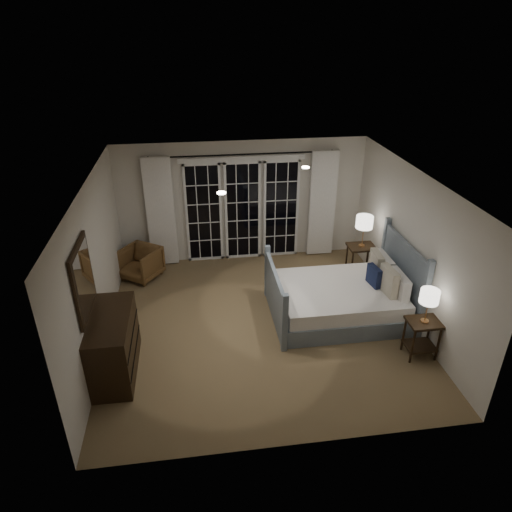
{
  "coord_description": "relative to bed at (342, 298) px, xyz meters",
  "views": [
    {
      "loc": [
        -0.96,
        -6.22,
        4.56
      ],
      "look_at": [
        -0.01,
        0.46,
        1.05
      ],
      "focal_mm": 32.0,
      "sensor_mm": 36.0,
      "label": 1
    }
  ],
  "objects": [
    {
      "name": "lamp_left",
      "position": [
        0.85,
        -1.21,
        0.71
      ],
      "size": [
        0.27,
        0.27,
        0.53
      ],
      "color": "tan",
      "rests_on": "nightstand_left"
    },
    {
      "name": "wall_right",
      "position": [
        1.08,
        -0.08,
        0.92
      ],
      "size": [
        0.02,
        5.0,
        2.5
      ],
      "primitive_type": "cube",
      "color": "beige",
      "rests_on": "floor"
    },
    {
      "name": "nightstand_right",
      "position": [
        0.76,
        1.23,
        0.11
      ],
      "size": [
        0.52,
        0.41,
        0.67
      ],
      "color": "black",
      "rests_on": "floor"
    },
    {
      "name": "dresser",
      "position": [
        -3.65,
        -0.93,
        0.14
      ],
      "size": [
        0.56,
        1.32,
        0.93
      ],
      "color": "black",
      "rests_on": "floor"
    },
    {
      "name": "nightstand_left",
      "position": [
        0.85,
        -1.21,
        0.08
      ],
      "size": [
        0.48,
        0.38,
        0.62
      ],
      "color": "black",
      "rests_on": "floor"
    },
    {
      "name": "armchair",
      "position": [
        -3.52,
        1.8,
        -0.01
      ],
      "size": [
        0.95,
        0.96,
        0.63
      ],
      "primitive_type": "imported",
      "rotation": [
        0.0,
        0.0,
        -0.6
      ],
      "color": "brown",
      "rests_on": "floor"
    },
    {
      "name": "bed",
      "position": [
        0.0,
        0.0,
        0.0
      ],
      "size": [
        2.25,
        1.61,
        1.31
      ],
      "color": "slate",
      "rests_on": "floor"
    },
    {
      "name": "wall_back",
      "position": [
        -1.42,
        2.42,
        0.92
      ],
      "size": [
        5.0,
        0.02,
        2.5
      ],
      "primitive_type": "cube",
      "color": "beige",
      "rests_on": "floor"
    },
    {
      "name": "downlight_a",
      "position": [
        -0.62,
        0.52,
        2.16
      ],
      "size": [
        0.12,
        0.12,
        0.01
      ],
      "primitive_type": "cylinder",
      "color": "white",
      "rests_on": "ceiling"
    },
    {
      "name": "french_doors",
      "position": [
        -1.42,
        2.38,
        0.76
      ],
      "size": [
        2.5,
        0.04,
        2.2
      ],
      "color": "black",
      "rests_on": "wall_back"
    },
    {
      "name": "curtain_left",
      "position": [
        -3.07,
        2.3,
        0.82
      ],
      "size": [
        0.55,
        0.1,
        2.25
      ],
      "primitive_type": "cube",
      "color": "white",
      "rests_on": "curtain_rod"
    },
    {
      "name": "wall_left",
      "position": [
        -3.92,
        -0.08,
        0.92
      ],
      "size": [
        0.02,
        5.0,
        2.5
      ],
      "primitive_type": "cube",
      "color": "beige",
      "rests_on": "floor"
    },
    {
      "name": "mirror",
      "position": [
        -3.88,
        -0.93,
        1.22
      ],
      "size": [
        0.05,
        0.85,
        1.0
      ],
      "color": "black",
      "rests_on": "wall_left"
    },
    {
      "name": "lamp_right",
      "position": [
        0.76,
        1.23,
        0.84
      ],
      "size": [
        0.32,
        0.32,
        0.62
      ],
      "color": "tan",
      "rests_on": "nightstand_right"
    },
    {
      "name": "downlight_b",
      "position": [
        -2.02,
        -0.48,
        2.16
      ],
      "size": [
        0.12,
        0.12,
        0.01
      ],
      "primitive_type": "cylinder",
      "color": "white",
      "rests_on": "ceiling"
    },
    {
      "name": "curtain_rod",
      "position": [
        -1.42,
        2.32,
        1.92
      ],
      "size": [
        3.5,
        0.03,
        0.03
      ],
      "primitive_type": "cylinder",
      "rotation": [
        0.0,
        1.57,
        0.0
      ],
      "color": "black",
      "rests_on": "wall_back"
    },
    {
      "name": "curtain_right",
      "position": [
        0.23,
        2.3,
        0.82
      ],
      "size": [
        0.55,
        0.1,
        2.25
      ],
      "primitive_type": "cube",
      "color": "white",
      "rests_on": "curtain_rod"
    },
    {
      "name": "ceiling",
      "position": [
        -1.42,
        -0.08,
        2.17
      ],
      "size": [
        5.0,
        5.0,
        0.0
      ],
      "primitive_type": "plane",
      "rotation": [
        3.14,
        0.0,
        0.0
      ],
      "color": "white",
      "rests_on": "wall_back"
    },
    {
      "name": "wall_front",
      "position": [
        -1.42,
        -2.58,
        0.92
      ],
      "size": [
        5.0,
        0.02,
        2.5
      ],
      "primitive_type": "cube",
      "color": "beige",
      "rests_on": "floor"
    },
    {
      "name": "floor",
      "position": [
        -1.42,
        -0.08,
        -0.33
      ],
      "size": [
        5.0,
        5.0,
        0.0
      ],
      "primitive_type": "plane",
      "color": "brown",
      "rests_on": "ground"
    }
  ]
}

